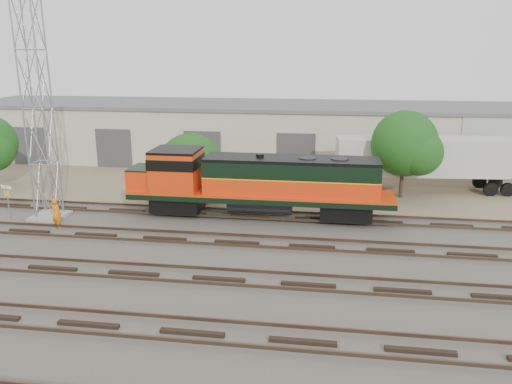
# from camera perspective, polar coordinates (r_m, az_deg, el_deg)

# --- Properties ---
(ground) EXTENTS (140.00, 140.00, 0.00)m
(ground) POSITION_cam_1_polar(r_m,az_deg,el_deg) (25.46, -2.80, -7.14)
(ground) COLOR #47423A
(ground) RESTS_ON ground
(dirt_strip) EXTENTS (80.00, 16.00, 0.02)m
(dirt_strip) POSITION_cam_1_polar(r_m,az_deg,el_deg) (39.54, 1.34, 1.26)
(dirt_strip) COLOR #726047
(dirt_strip) RESTS_ON ground
(tracks) EXTENTS (80.00, 20.40, 0.28)m
(tracks) POSITION_cam_1_polar(r_m,az_deg,el_deg) (22.75, -4.26, -9.86)
(tracks) COLOR black
(tracks) RESTS_ON ground
(warehouse) EXTENTS (58.40, 10.40, 5.30)m
(warehouse) POSITION_cam_1_polar(r_m,az_deg,el_deg) (46.77, 2.61, 6.82)
(warehouse) COLOR #BCB69C
(warehouse) RESTS_ON ground
(locomotive) EXTENTS (16.16, 2.83, 3.88)m
(locomotive) POSITION_cam_1_polar(r_m,az_deg,el_deg) (30.30, -0.09, 1.12)
(locomotive) COLOR black
(locomotive) RESTS_ON tracks
(signal_tower) EXTENTS (1.96, 1.96, 13.28)m
(signal_tower) POSITION_cam_1_polar(r_m,az_deg,el_deg) (32.12, -23.64, 8.35)
(signal_tower) COLOR gray
(signal_tower) RESTS_ON ground
(sign_post) EXTENTS (0.85, 0.31, 2.15)m
(sign_post) POSITION_cam_1_polar(r_m,az_deg,el_deg) (33.82, -26.56, -0.31)
(sign_post) COLOR gray
(sign_post) RESTS_ON ground
(worker) EXTENTS (0.74, 0.57, 1.81)m
(worker) POSITION_cam_1_polar(r_m,az_deg,el_deg) (30.95, -21.86, -2.31)
(worker) COLOR orange
(worker) RESTS_ON ground
(semi_trailer) EXTENTS (12.98, 3.66, 3.94)m
(semi_trailer) POSITION_cam_1_polar(r_m,az_deg,el_deg) (38.27, 19.26, 3.68)
(semi_trailer) COLOR #BCBCBC
(semi_trailer) RESTS_ON ground
(tree_mid) EXTENTS (4.94, 4.70, 4.70)m
(tree_mid) POSITION_cam_1_polar(r_m,az_deg,el_deg) (35.33, -7.21, 2.63)
(tree_mid) COLOR #382619
(tree_mid) RESTS_ON ground
(tree_east) EXTENTS (4.74, 4.52, 6.10)m
(tree_east) POSITION_cam_1_polar(r_m,az_deg,el_deg) (35.58, 17.00, 5.06)
(tree_east) COLOR #382619
(tree_east) RESTS_ON ground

